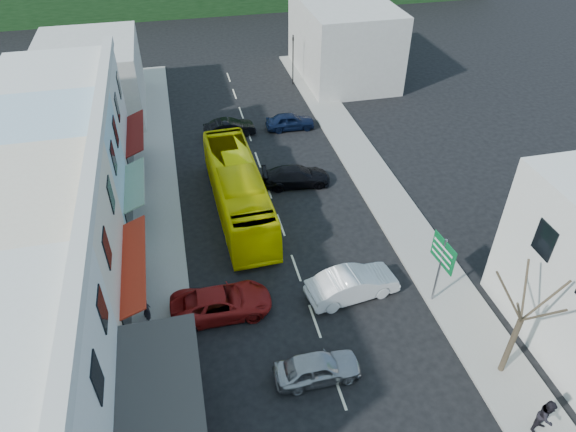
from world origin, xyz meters
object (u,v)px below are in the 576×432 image
object	(u,v)px
bus	(238,191)
direction_sign	(439,272)
car_white	(352,286)
car_silver	(317,367)
pedestrian_right	(546,418)
street_tree	(521,320)
traffic_signal	(293,60)
pedestrian_left	(147,309)
car_red	(221,303)

from	to	relation	value
bus	direction_sign	bearing A→B (deg)	-51.26
car_white	car_silver	bearing A→B (deg)	137.03
car_silver	car_white	bearing A→B (deg)	-35.14
direction_sign	car_white	bearing A→B (deg)	156.22
car_white	direction_sign	bearing A→B (deg)	-116.49
car_silver	direction_sign	distance (m)	7.93
car_silver	direction_sign	xyz separation A→B (m)	(7.14, 3.15, 1.40)
pedestrian_right	car_white	bearing A→B (deg)	97.56
street_tree	traffic_signal	size ratio (longest dim) A/B	1.49
direction_sign	street_tree	bearing A→B (deg)	-81.84
street_tree	traffic_signal	distance (m)	33.83
pedestrian_left	traffic_signal	distance (m)	30.58
pedestrian_right	traffic_signal	bearing A→B (deg)	70.88
pedestrian_left	direction_sign	bearing A→B (deg)	-112.21
pedestrian_left	car_silver	bearing A→B (deg)	-139.15
car_silver	pedestrian_right	bearing A→B (deg)	-119.11
pedestrian_left	pedestrian_right	size ratio (longest dim) A/B	1.00
car_white	car_red	xyz separation A→B (m)	(-6.85, 0.35, 0.00)
street_tree	traffic_signal	bearing A→B (deg)	92.86
car_white	traffic_signal	distance (m)	27.94
pedestrian_right	direction_sign	size ratio (longest dim) A/B	0.41
bus	car_white	world-z (taller)	bus
car_silver	street_tree	size ratio (longest dim) A/B	0.63
bus	pedestrian_left	distance (m)	10.13
bus	pedestrian_left	world-z (taller)	bus
bus	direction_sign	size ratio (longest dim) A/B	2.77
bus	car_red	bearing A→B (deg)	-106.42
car_red	traffic_signal	world-z (taller)	traffic_signal
car_white	traffic_signal	world-z (taller)	traffic_signal
car_red	direction_sign	size ratio (longest dim) A/B	1.10
pedestrian_left	direction_sign	size ratio (longest dim) A/B	0.41
street_tree	bus	bearing A→B (deg)	123.39
direction_sign	pedestrian_left	bearing A→B (deg)	167.67
bus	pedestrian_right	bearing A→B (deg)	-63.18
pedestrian_right	bus	bearing A→B (deg)	96.98
pedestrian_right	street_tree	size ratio (longest dim) A/B	0.24
bus	traffic_signal	xyz separation A→B (m)	(8.09, 18.93, 0.79)
car_silver	street_tree	xyz separation A→B (m)	(8.27, -1.60, 2.79)
car_silver	pedestrian_right	xyz separation A→B (m)	(8.25, -4.59, 0.30)
direction_sign	traffic_signal	world-z (taller)	traffic_signal
pedestrian_left	traffic_signal	xyz separation A→B (m)	(13.92, 27.20, 1.34)
bus	street_tree	size ratio (longest dim) A/B	1.66
pedestrian_right	direction_sign	xyz separation A→B (m)	(-1.11, 7.74, 1.10)
traffic_signal	street_tree	bearing A→B (deg)	100.86
car_silver	car_white	distance (m)	5.49
bus	pedestrian_left	bearing A→B (deg)	-127.06
bus	pedestrian_left	xyz separation A→B (m)	(-5.83, -8.27, -0.55)
car_white	pedestrian_left	bearing A→B (deg)	79.52
car_white	pedestrian_right	world-z (taller)	pedestrian_right
car_white	direction_sign	distance (m)	4.43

